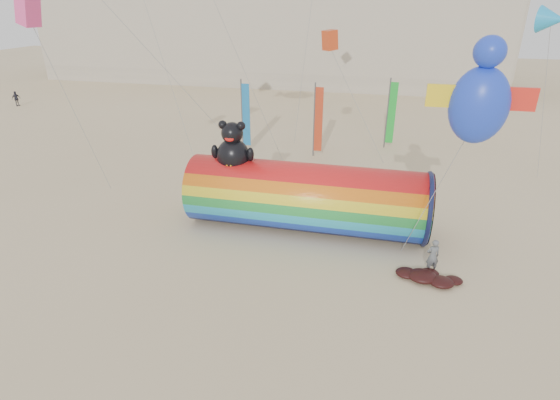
# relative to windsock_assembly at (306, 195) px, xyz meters

# --- Properties ---
(ground) EXTENTS (160.00, 160.00, 0.00)m
(ground) POSITION_rel_windsock_assembly_xyz_m (-1.24, -3.68, -1.74)
(ground) COLOR #CCB58C
(ground) RESTS_ON ground
(windsock_assembly) EXTENTS (11.39, 3.47, 5.25)m
(windsock_assembly) POSITION_rel_windsock_assembly_xyz_m (0.00, 0.00, 0.00)
(windsock_assembly) COLOR red
(windsock_assembly) RESTS_ON ground
(kite_handler) EXTENTS (0.65, 0.54, 1.52)m
(kite_handler) POSITION_rel_windsock_assembly_xyz_m (5.78, -2.61, -0.98)
(kite_handler) COLOR #595E61
(kite_handler) RESTS_ON ground
(fabric_bundle) EXTENTS (2.62, 1.35, 0.41)m
(fabric_bundle) POSITION_rel_windsock_assembly_xyz_m (5.62, -3.28, -1.57)
(fabric_bundle) COLOR #3C0E0A
(fabric_bundle) RESTS_ON ground
(festival_banners) EXTENTS (10.91, 3.28, 5.20)m
(festival_banners) POSITION_rel_windsock_assembly_xyz_m (-1.30, 12.00, 0.90)
(festival_banners) COLOR #59595E
(festival_banners) RESTS_ON ground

